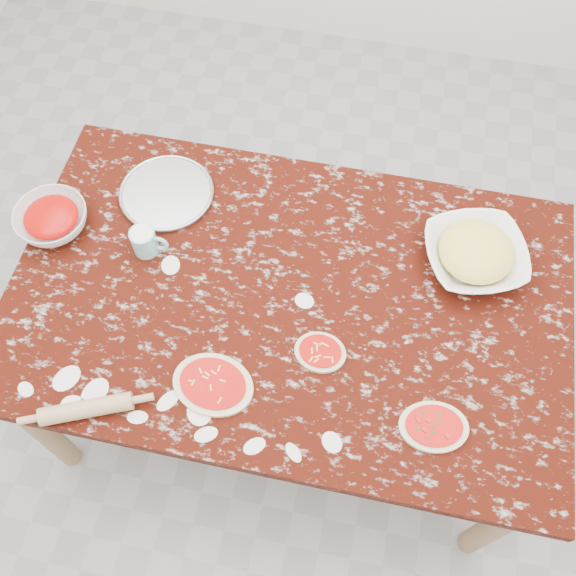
{
  "coord_description": "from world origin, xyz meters",
  "views": [
    {
      "loc": [
        0.18,
        -0.86,
        2.38
      ],
      "look_at": [
        0.0,
        0.0,
        0.8
      ],
      "focal_mm": 40.54,
      "sensor_mm": 36.0,
      "label": 1
    }
  ],
  "objects_px": {
    "cheese_bowl": "(474,255)",
    "flour_mug": "(145,241)",
    "pizza_tray": "(167,194)",
    "worktable": "(288,310)",
    "sauce_bowl": "(52,220)",
    "rolling_pin": "(86,409)"
  },
  "relations": [
    {
      "from": "cheese_bowl",
      "to": "flour_mug",
      "type": "bearing_deg",
      "value": -170.66
    },
    {
      "from": "sauce_bowl",
      "to": "rolling_pin",
      "type": "xyz_separation_m",
      "value": [
        0.3,
        -0.53,
        -0.01
      ]
    },
    {
      "from": "worktable",
      "to": "flour_mug",
      "type": "relative_size",
      "value": 14.4
    },
    {
      "from": "worktable",
      "to": "cheese_bowl",
      "type": "distance_m",
      "value": 0.56
    },
    {
      "from": "sauce_bowl",
      "to": "flour_mug",
      "type": "height_order",
      "value": "flour_mug"
    },
    {
      "from": "sauce_bowl",
      "to": "cheese_bowl",
      "type": "xyz_separation_m",
      "value": [
        1.24,
        0.13,
        0.0
      ]
    },
    {
      "from": "worktable",
      "to": "rolling_pin",
      "type": "distance_m",
      "value": 0.63
    },
    {
      "from": "sauce_bowl",
      "to": "cheese_bowl",
      "type": "height_order",
      "value": "cheese_bowl"
    },
    {
      "from": "worktable",
      "to": "pizza_tray",
      "type": "relative_size",
      "value": 5.57
    },
    {
      "from": "flour_mug",
      "to": "rolling_pin",
      "type": "bearing_deg",
      "value": -89.65
    },
    {
      "from": "pizza_tray",
      "to": "flour_mug",
      "type": "height_order",
      "value": "flour_mug"
    },
    {
      "from": "rolling_pin",
      "to": "worktable",
      "type": "bearing_deg",
      "value": 45.23
    },
    {
      "from": "pizza_tray",
      "to": "rolling_pin",
      "type": "height_order",
      "value": "rolling_pin"
    },
    {
      "from": "flour_mug",
      "to": "rolling_pin",
      "type": "relative_size",
      "value": 0.47
    },
    {
      "from": "worktable",
      "to": "flour_mug",
      "type": "bearing_deg",
      "value": 171.02
    },
    {
      "from": "pizza_tray",
      "to": "flour_mug",
      "type": "xyz_separation_m",
      "value": [
        0.0,
        -0.21,
        0.04
      ]
    },
    {
      "from": "flour_mug",
      "to": "sauce_bowl",
      "type": "bearing_deg",
      "value": 175.6
    },
    {
      "from": "sauce_bowl",
      "to": "flour_mug",
      "type": "relative_size",
      "value": 1.95
    },
    {
      "from": "pizza_tray",
      "to": "flour_mug",
      "type": "bearing_deg",
      "value": -88.64
    },
    {
      "from": "cheese_bowl",
      "to": "flour_mug",
      "type": "xyz_separation_m",
      "value": [
        -0.94,
        -0.16,
        0.01
      ]
    },
    {
      "from": "worktable",
      "to": "flour_mug",
      "type": "distance_m",
      "value": 0.46
    },
    {
      "from": "worktable",
      "to": "sauce_bowl",
      "type": "distance_m",
      "value": 0.75
    }
  ]
}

